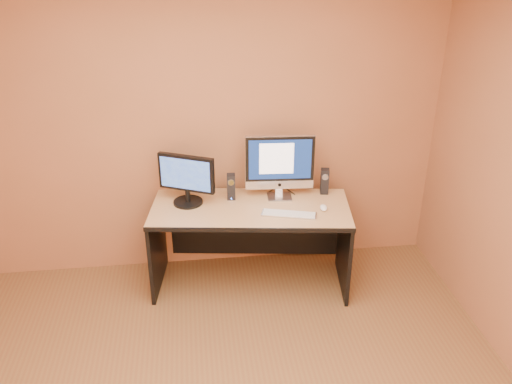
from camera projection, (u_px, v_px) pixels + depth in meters
walls at (220, 258)px, 2.67m from camera, size 4.00×4.00×2.60m
desk at (251, 246)px, 4.53m from camera, size 1.68×0.91×0.74m
imac at (280, 167)px, 4.40m from camera, size 0.58×0.25×0.55m
second_monitor at (187, 180)px, 4.34m from camera, size 0.54×0.42×0.42m
speaker_left at (231, 187)px, 4.46m from camera, size 0.07×0.08×0.22m
speaker_right at (325, 181)px, 4.55m from camera, size 0.08×0.08×0.22m
keyboard at (289, 214)px, 4.24m from camera, size 0.44×0.23×0.02m
mouse at (324, 208)px, 4.32m from camera, size 0.07×0.11×0.04m
cable_a at (288, 190)px, 4.65m from camera, size 0.09×0.21×0.01m
cable_b at (272, 190)px, 4.65m from camera, size 0.12×0.14×0.01m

